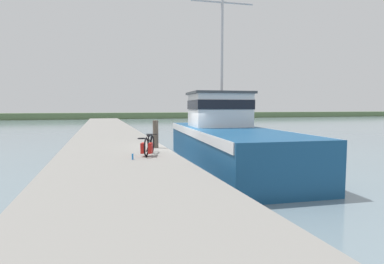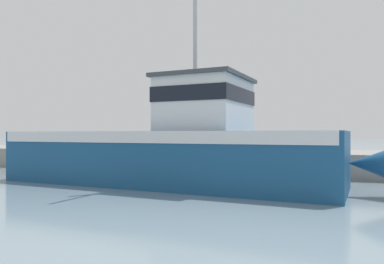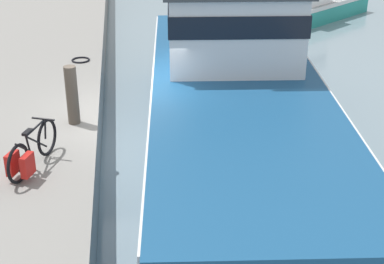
# 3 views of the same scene
# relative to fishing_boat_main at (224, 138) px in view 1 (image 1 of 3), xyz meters

# --- Properties ---
(ground_plane) EXTENTS (320.00, 320.00, 0.00)m
(ground_plane) POSITION_rel_fishing_boat_main_xyz_m (-2.34, -0.02, -1.26)
(ground_plane) COLOR gray
(dock_pier) EXTENTS (4.52, 80.00, 0.95)m
(dock_pier) POSITION_rel_fishing_boat_main_xyz_m (-5.23, -0.02, -0.79)
(dock_pier) COLOR gray
(dock_pier) RESTS_ON ground_plane
(far_shoreline) EXTENTS (180.00, 5.00, 1.51)m
(far_shoreline) POSITION_rel_fishing_boat_main_xyz_m (27.66, 63.81, -0.51)
(far_shoreline) COLOR #567047
(far_shoreline) RESTS_ON ground_plane
(fishing_boat_main) EXTENTS (4.52, 13.68, 9.37)m
(fishing_boat_main) POSITION_rel_fishing_boat_main_xyz_m (0.00, 0.00, 0.00)
(fishing_boat_main) COLOR navy
(fishing_boat_main) RESTS_ON ground_plane
(boat_white_moored) EXTENTS (5.60, 4.63, 1.91)m
(boat_white_moored) POSITION_rel_fishing_boat_main_xyz_m (5.14, 10.85, -0.59)
(boat_white_moored) COLOR teal
(boat_white_moored) RESTS_ON ground_plane
(bicycle_touring) EXTENTS (0.79, 1.66, 0.77)m
(bicycle_touring) POSITION_rel_fishing_boat_main_xyz_m (-4.08, -2.23, 0.04)
(bicycle_touring) COLOR black
(bicycle_touring) RESTS_ON dock_pier
(mooring_post) EXTENTS (0.25, 0.25, 1.24)m
(mooring_post) POSITION_rel_fishing_boat_main_xyz_m (-3.45, -0.21, 0.31)
(mooring_post) COLOR #51473D
(mooring_post) RESTS_ON dock_pier
(hose_coil) EXTENTS (0.50, 0.50, 0.05)m
(hose_coil) POSITION_rel_fishing_boat_main_xyz_m (-3.53, 3.91, -0.29)
(hose_coil) COLOR black
(hose_coil) RESTS_ON dock_pier
(water_bottle_by_bike) EXTENTS (0.06, 0.06, 0.21)m
(water_bottle_by_bike) POSITION_rel_fishing_boat_main_xyz_m (-4.77, -3.06, -0.21)
(water_bottle_by_bike) COLOR blue
(water_bottle_by_bike) RESTS_ON dock_pier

